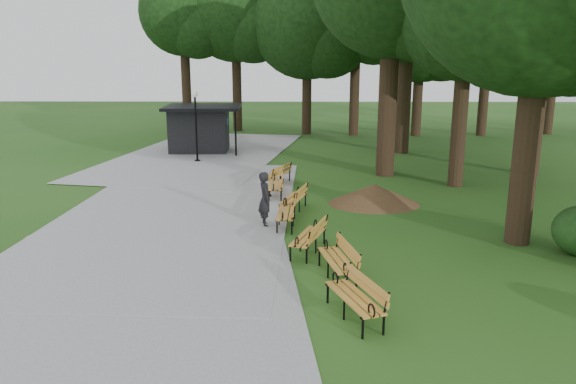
{
  "coord_description": "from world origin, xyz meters",
  "views": [
    {
      "loc": [
        0.16,
        -15.25,
        5.15
      ],
      "look_at": [
        -0.06,
        1.19,
        1.1
      ],
      "focal_mm": 34.39,
      "sensor_mm": 36.0,
      "label": 1
    }
  ],
  "objects_px": {
    "bench_2": "(308,237)",
    "lawn_tree_5": "(547,31)",
    "bench_0": "(354,298)",
    "bench_6": "(276,175)",
    "bench_3": "(286,213)",
    "lawn_tree_1": "(468,12)",
    "bench_1": "(337,260)",
    "dirt_mound": "(374,194)",
    "bench_4": "(293,199)",
    "person": "(265,199)",
    "lamp_post": "(195,112)",
    "bench_5": "(275,185)",
    "kiosk": "(199,129)"
  },
  "relations": [
    {
      "from": "dirt_mound",
      "to": "bench_6",
      "type": "relative_size",
      "value": 1.44
    },
    {
      "from": "bench_2",
      "to": "lawn_tree_1",
      "type": "bearing_deg",
      "value": 160.89
    },
    {
      "from": "bench_1",
      "to": "lawn_tree_5",
      "type": "distance_m",
      "value": 16.36
    },
    {
      "from": "bench_0",
      "to": "bench_6",
      "type": "distance_m",
      "value": 11.95
    },
    {
      "from": "bench_3",
      "to": "bench_0",
      "type": "bearing_deg",
      "value": 16.04
    },
    {
      "from": "dirt_mound",
      "to": "bench_1",
      "type": "xyz_separation_m",
      "value": [
        -1.83,
        -6.81,
        0.08
      ]
    },
    {
      "from": "bench_4",
      "to": "lawn_tree_5",
      "type": "relative_size",
      "value": 0.21
    },
    {
      "from": "kiosk",
      "to": "bench_4",
      "type": "distance_m",
      "value": 13.35
    },
    {
      "from": "bench_4",
      "to": "bench_5",
      "type": "relative_size",
      "value": 1.0
    },
    {
      "from": "dirt_mound",
      "to": "bench_4",
      "type": "relative_size",
      "value": 1.44
    },
    {
      "from": "person",
      "to": "bench_0",
      "type": "bearing_deg",
      "value": -175.06
    },
    {
      "from": "bench_2",
      "to": "lawn_tree_5",
      "type": "distance_m",
      "value": 15.56
    },
    {
      "from": "bench_4",
      "to": "lamp_post",
      "type": "bearing_deg",
      "value": -136.1
    },
    {
      "from": "bench_3",
      "to": "lawn_tree_1",
      "type": "distance_m",
      "value": 10.88
    },
    {
      "from": "bench_0",
      "to": "person",
      "type": "bearing_deg",
      "value": 178.59
    },
    {
      "from": "bench_4",
      "to": "bench_5",
      "type": "distance_m",
      "value": 2.18
    },
    {
      "from": "bench_0",
      "to": "bench_1",
      "type": "relative_size",
      "value": 1.0
    },
    {
      "from": "bench_1",
      "to": "bench_5",
      "type": "distance_m",
      "value": 8.04
    },
    {
      "from": "bench_6",
      "to": "lawn_tree_5",
      "type": "bearing_deg",
      "value": 126.08
    },
    {
      "from": "bench_1",
      "to": "bench_3",
      "type": "relative_size",
      "value": 1.0
    },
    {
      "from": "lamp_post",
      "to": "bench_4",
      "type": "relative_size",
      "value": 1.86
    },
    {
      "from": "bench_1",
      "to": "lawn_tree_5",
      "type": "xyz_separation_m",
      "value": [
        9.6,
        11.94,
        5.74
      ]
    },
    {
      "from": "bench_4",
      "to": "bench_3",
      "type": "bearing_deg",
      "value": 8.61
    },
    {
      "from": "bench_4",
      "to": "bench_2",
      "type": "bearing_deg",
      "value": 21.62
    },
    {
      "from": "dirt_mound",
      "to": "lawn_tree_1",
      "type": "bearing_deg",
      "value": 37.99
    },
    {
      "from": "bench_1",
      "to": "bench_3",
      "type": "distance_m",
      "value": 4.28
    },
    {
      "from": "kiosk",
      "to": "lamp_post",
      "type": "height_order",
      "value": "lamp_post"
    },
    {
      "from": "person",
      "to": "bench_0",
      "type": "xyz_separation_m",
      "value": [
        2.13,
        -6.23,
        -0.42
      ]
    },
    {
      "from": "kiosk",
      "to": "bench_6",
      "type": "bearing_deg",
      "value": -63.81
    },
    {
      "from": "lamp_post",
      "to": "lawn_tree_1",
      "type": "distance_m",
      "value": 13.25
    },
    {
      "from": "bench_1",
      "to": "lawn_tree_1",
      "type": "height_order",
      "value": "lawn_tree_1"
    },
    {
      "from": "person",
      "to": "lawn_tree_5",
      "type": "bearing_deg",
      "value": -69.76
    },
    {
      "from": "kiosk",
      "to": "lawn_tree_5",
      "type": "xyz_separation_m",
      "value": [
        15.92,
        -6.09,
        4.92
      ]
    },
    {
      "from": "lawn_tree_1",
      "to": "bench_2",
      "type": "bearing_deg",
      "value": -127.81
    },
    {
      "from": "lawn_tree_1",
      "to": "lawn_tree_5",
      "type": "height_order",
      "value": "lawn_tree_1"
    },
    {
      "from": "bench_0",
      "to": "bench_2",
      "type": "height_order",
      "value": "same"
    },
    {
      "from": "bench_0",
      "to": "lawn_tree_5",
      "type": "relative_size",
      "value": 0.21
    },
    {
      "from": "bench_2",
      "to": "bench_3",
      "type": "distance_m",
      "value": 2.44
    },
    {
      "from": "bench_3",
      "to": "bench_4",
      "type": "relative_size",
      "value": 1.0
    },
    {
      "from": "bench_1",
      "to": "bench_0",
      "type": "bearing_deg",
      "value": -6.87
    },
    {
      "from": "person",
      "to": "kiosk",
      "type": "distance_m",
      "value": 14.59
    },
    {
      "from": "bench_2",
      "to": "bench_1",
      "type": "bearing_deg",
      "value": 39.32
    },
    {
      "from": "bench_2",
      "to": "bench_5",
      "type": "distance_m",
      "value": 6.21
    },
    {
      "from": "lamp_post",
      "to": "bench_2",
      "type": "xyz_separation_m",
      "value": [
        5.27,
        -13.07,
        -2.06
      ]
    },
    {
      "from": "dirt_mound",
      "to": "lawn_tree_1",
      "type": "height_order",
      "value": "lawn_tree_1"
    },
    {
      "from": "bench_5",
      "to": "lamp_post",
      "type": "bearing_deg",
      "value": -149.77
    },
    {
      "from": "bench_0",
      "to": "lawn_tree_1",
      "type": "height_order",
      "value": "lawn_tree_1"
    },
    {
      "from": "person",
      "to": "bench_1",
      "type": "bearing_deg",
      "value": -168.74
    },
    {
      "from": "lawn_tree_1",
      "to": "bench_1",
      "type": "bearing_deg",
      "value": -119.68
    },
    {
      "from": "bench_6",
      "to": "lawn_tree_1",
      "type": "bearing_deg",
      "value": 115.08
    }
  ]
}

